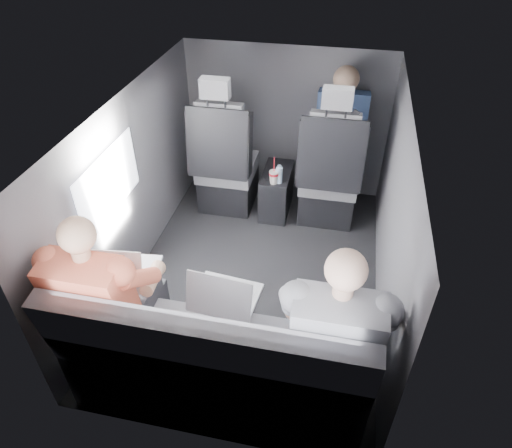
% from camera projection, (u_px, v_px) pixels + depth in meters
% --- Properties ---
extents(floor, '(2.60, 2.60, 0.00)m').
position_uv_depth(floor, '(256.00, 275.00, 3.50)').
color(floor, black).
rests_on(floor, ground).
extents(ceiling, '(2.60, 2.60, 0.00)m').
position_uv_depth(ceiling, '(256.00, 108.00, 2.68)').
color(ceiling, '#B2B2AD').
rests_on(ceiling, panel_back).
extents(panel_left, '(0.02, 2.60, 1.35)m').
position_uv_depth(panel_left, '(132.00, 188.00, 3.24)').
color(panel_left, '#56565B').
rests_on(panel_left, floor).
extents(panel_right, '(0.02, 2.60, 1.35)m').
position_uv_depth(panel_right, '(392.00, 219.00, 2.94)').
color(panel_right, '#56565B').
rests_on(panel_right, floor).
extents(panel_front, '(1.80, 0.02, 1.35)m').
position_uv_depth(panel_front, '(286.00, 122.00, 4.10)').
color(panel_front, '#56565B').
rests_on(panel_front, floor).
extents(panel_back, '(1.80, 0.02, 1.35)m').
position_uv_depth(panel_back, '(198.00, 362.00, 2.08)').
color(panel_back, '#56565B').
rests_on(panel_back, floor).
extents(side_window, '(0.02, 0.75, 0.42)m').
position_uv_depth(side_window, '(110.00, 184.00, 2.86)').
color(side_window, white).
rests_on(side_window, panel_left).
extents(seatbelt, '(0.35, 0.11, 0.59)m').
position_uv_depth(seatbelt, '(332.00, 147.00, 3.46)').
color(seatbelt, black).
rests_on(seatbelt, front_seat_right).
extents(front_seat_left, '(0.52, 0.58, 1.26)m').
position_uv_depth(front_seat_left, '(226.00, 169.00, 3.98)').
color(front_seat_left, black).
rests_on(front_seat_left, floor).
extents(front_seat_right, '(0.52, 0.58, 1.26)m').
position_uv_depth(front_seat_right, '(329.00, 180.00, 3.84)').
color(front_seat_right, black).
rests_on(front_seat_right, floor).
extents(center_console, '(0.24, 0.48, 0.41)m').
position_uv_depth(center_console, '(276.00, 191.00, 4.06)').
color(center_console, black).
rests_on(center_console, floor).
extents(rear_bench, '(1.60, 0.57, 0.92)m').
position_uv_depth(rear_bench, '(216.00, 366.00, 2.49)').
color(rear_bench, slate).
rests_on(rear_bench, floor).
extents(soda_cup, '(0.08, 0.08, 0.25)m').
position_uv_depth(soda_cup, '(274.00, 177.00, 3.76)').
color(soda_cup, white).
rests_on(soda_cup, center_console).
extents(water_bottle, '(0.06, 0.06, 0.16)m').
position_uv_depth(water_bottle, '(279.00, 175.00, 3.76)').
color(water_bottle, '#99B4D0').
rests_on(water_bottle, center_console).
extents(laptop_white, '(0.39, 0.38, 0.27)m').
position_uv_depth(laptop_white, '(121.00, 270.00, 2.62)').
color(laptop_white, silver).
rests_on(laptop_white, passenger_rear_left).
extents(laptop_silver, '(0.38, 0.35, 0.25)m').
position_uv_depth(laptop_silver, '(224.00, 295.00, 2.47)').
color(laptop_silver, '#ACACB1').
rests_on(laptop_silver, rear_bench).
extents(laptop_black, '(0.31, 0.29, 0.21)m').
position_uv_depth(laptop_black, '(339.00, 302.00, 2.44)').
color(laptop_black, black).
rests_on(laptop_black, passenger_rear_right).
extents(passenger_rear_left, '(0.50, 0.62, 1.23)m').
position_uv_depth(passenger_rear_left, '(109.00, 296.00, 2.47)').
color(passenger_rear_left, '#38393E').
rests_on(passenger_rear_left, rear_bench).
extents(passenger_rear_right, '(0.52, 0.63, 1.24)m').
position_uv_depth(passenger_rear_right, '(335.00, 332.00, 2.26)').
color(passenger_rear_right, navy).
rests_on(passenger_rear_right, rear_bench).
extents(passenger_front_right, '(0.41, 0.41, 0.85)m').
position_uv_depth(passenger_front_right, '(340.00, 128.00, 3.81)').
color(passenger_front_right, navy).
rests_on(passenger_front_right, front_seat_right).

